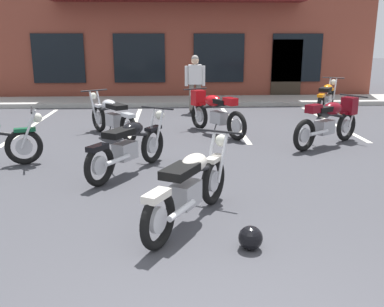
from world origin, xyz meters
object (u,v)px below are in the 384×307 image
Objects in this scene: motorcycle_foreground_classic at (190,186)px; motorcycle_green_cafe_racer at (112,117)px; person_in_black_shirt at (195,80)px; helmet_on_pavement at (250,238)px; traffic_cone at (347,105)px; motorcycle_red_sportbike at (326,97)px; motorcycle_orange_scrambler at (214,111)px; motorcycle_blue_standard at (129,146)px; motorcycle_silver_naked at (330,120)px.

motorcycle_foreground_classic and motorcycle_green_cafe_racer have the same top height.
helmet_on_pavement is at bearing -89.55° from person_in_black_shirt.
traffic_cone is (4.40, -0.54, -0.69)m from person_in_black_shirt.
person_in_black_shirt is (0.54, 7.96, 0.49)m from motorcycle_foreground_classic.
motorcycle_foreground_classic is 3.59× the size of traffic_cone.
motorcycle_red_sportbike is 1.12× the size of person_in_black_shirt.
motorcycle_green_cafe_racer is at bearing -174.02° from motorcycle_orange_scrambler.
traffic_cone is at bearing 42.61° from motorcycle_blue_standard.
motorcycle_green_cafe_racer is at bearing -153.74° from motorcycle_red_sportbike.
motorcycle_blue_standard is 0.99× the size of motorcycle_orange_scrambler.
motorcycle_foreground_classic is at bearing 129.96° from helmet_on_pavement.
person_in_black_shirt is (-2.55, 4.17, 0.42)m from motorcycle_silver_naked.
motorcycle_silver_naked is 4.34m from motorcycle_blue_standard.
motorcycle_red_sportbike is 7.75m from motorcycle_blue_standard.
motorcycle_silver_naked is at bearing -117.00° from traffic_cone.
motorcycle_silver_naked is at bearing -108.63° from motorcycle_red_sportbike.
helmet_on_pavement is (1.50, -2.77, -0.33)m from motorcycle_blue_standard.
motorcycle_blue_standard is at bearing -77.47° from motorcycle_green_cafe_racer.
motorcycle_foreground_classic is 5.02m from motorcycle_green_cafe_racer.
motorcycle_orange_scrambler is 2.97m from person_in_black_shirt.
motorcycle_silver_naked is 4.70m from motorcycle_green_cafe_racer.
motorcycle_green_cafe_racer and motorcycle_orange_scrambler have the same top height.
motorcycle_silver_naked is 0.97× the size of motorcycle_blue_standard.
motorcycle_red_sportbike and motorcycle_silver_naked have the same top height.
helmet_on_pavement is (0.60, -0.72, -0.33)m from motorcycle_foreground_classic.
traffic_cone is (4.93, 7.41, -0.20)m from motorcycle_foreground_classic.
motorcycle_orange_scrambler is 7.27× the size of helmet_on_pavement.
helmet_on_pavement is (2.11, -5.51, -0.33)m from motorcycle_green_cafe_racer.
person_in_black_shirt is 6.44× the size of helmet_on_pavement.
person_in_black_shirt reaches higher than motorcycle_red_sportbike.
motorcycle_green_cafe_racer is 6.96m from traffic_cone.
motorcycle_blue_standard is (-0.90, 2.05, 0.00)m from motorcycle_foreground_classic.
motorcycle_red_sportbike is 3.91m from person_in_black_shirt.
person_in_black_shirt is (2.04, 3.17, 0.49)m from motorcycle_green_cafe_racer.
person_in_black_shirt is at bearing 95.23° from motorcycle_orange_scrambler.
motorcycle_orange_scrambler is at bearing -149.98° from traffic_cone.
person_in_black_shirt is at bearing 121.41° from motorcycle_silver_naked.
traffic_cone is (1.85, 3.63, -0.27)m from motorcycle_silver_naked.
motorcycle_foreground_classic is 1.00m from helmet_on_pavement.
motorcycle_blue_standard and motorcycle_orange_scrambler have the same top height.
motorcycle_blue_standard is 3.43m from motorcycle_orange_scrambler.
motorcycle_red_sportbike is at bearing -3.73° from person_in_black_shirt.
motorcycle_blue_standard is 7.92m from traffic_cone.
motorcycle_green_cafe_racer is 5.91m from helmet_on_pavement.
motorcycle_red_sportbike is 1.02× the size of motorcycle_green_cafe_racer.
traffic_cone reaches higher than helmet_on_pavement.
motorcycle_green_cafe_racer is 0.97× the size of motorcycle_orange_scrambler.
motorcycle_foreground_classic reaches higher than helmet_on_pavement.
motorcycle_silver_naked is 3.42× the size of traffic_cone.
motorcycle_red_sportbike is at bearing 36.61° from motorcycle_orange_scrambler.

